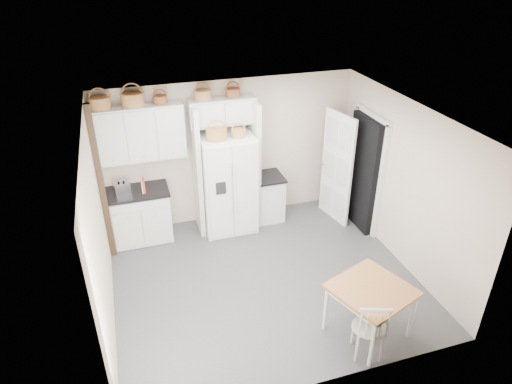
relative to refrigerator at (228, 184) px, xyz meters
name	(u,v)px	position (x,y,z in m)	size (l,w,h in m)	color
floor	(264,279)	(0.15, -1.60, -0.88)	(4.50, 4.50, 0.00)	#4E4E4F
ceiling	(266,119)	(0.15, -1.60, 1.72)	(4.50, 4.50, 0.00)	white
wall_back	(230,152)	(0.15, 0.40, 0.42)	(4.50, 4.50, 0.00)	beige
wall_left	(99,233)	(-2.10, -1.60, 0.42)	(4.00, 4.00, 0.00)	beige
wall_right	(403,184)	(2.40, -1.60, 0.42)	(4.00, 4.00, 0.00)	beige
refrigerator	(228,184)	(0.00, 0.00, 0.00)	(0.91, 0.74, 1.77)	white
base_cab_left	(141,216)	(-1.53, 0.10, -0.43)	(0.98, 0.62, 0.91)	silver
base_cab_right	(268,198)	(0.79, 0.10, -0.47)	(0.47, 0.56, 0.83)	silver
dining_table	(369,311)	(1.10, -3.05, -0.51)	(0.90, 0.90, 0.75)	#935D26
windsor_chair	(369,327)	(0.92, -3.35, -0.45)	(0.43, 0.39, 0.87)	silver
counter_left	(137,191)	(-1.53, 0.10, 0.04)	(1.02, 0.66, 0.04)	black
counter_right	(269,177)	(0.79, 0.10, -0.04)	(0.51, 0.60, 0.04)	black
toaster	(122,188)	(-1.76, 0.11, 0.15)	(0.25, 0.15, 0.18)	silver
cookbook_red	(144,185)	(-1.42, 0.02, 0.18)	(0.04, 0.16, 0.24)	#BE3B1B
cookbook_cream	(143,186)	(-1.43, 0.02, 0.17)	(0.03, 0.15, 0.22)	beige
basket_upper_a	(100,103)	(-1.89, 0.23, 1.56)	(0.32, 0.32, 0.18)	#A26632
basket_upper_b	(133,100)	(-1.40, 0.23, 1.57)	(0.35, 0.35, 0.21)	#A26632
basket_upper_c	(160,100)	(-0.99, 0.23, 1.53)	(0.22, 0.22, 0.13)	brown
basket_bridge_a	(203,95)	(-0.31, 0.23, 1.54)	(0.28, 0.28, 0.16)	#A26632
basket_bridge_b	(233,93)	(0.19, 0.23, 1.54)	(0.25, 0.25, 0.14)	brown
basket_fridge_a	(216,134)	(-0.18, -0.10, 0.98)	(0.34, 0.34, 0.18)	#A26632
basket_fridge_b	(238,133)	(0.18, -0.10, 0.95)	(0.25, 0.25, 0.13)	#A26632
upper_cabinet	(140,133)	(-1.35, 0.23, 1.02)	(1.40, 0.34, 0.90)	silver
bridge_cabinet	(222,111)	(0.00, 0.23, 1.24)	(1.12, 0.34, 0.45)	silver
fridge_panel_left	(197,171)	(-0.51, 0.10, 0.27)	(0.08, 0.60, 2.30)	silver
fridge_panel_right	(254,164)	(0.51, 0.10, 0.27)	(0.08, 0.60, 2.30)	silver
trim_post	(101,186)	(-2.05, -0.25, 0.42)	(0.09, 0.09, 2.60)	black
doorway_void	(364,173)	(2.31, -0.60, 0.14)	(0.18, 0.85, 2.05)	black
door_slab	(337,168)	(1.95, -0.27, 0.14)	(0.80, 0.04, 2.05)	white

